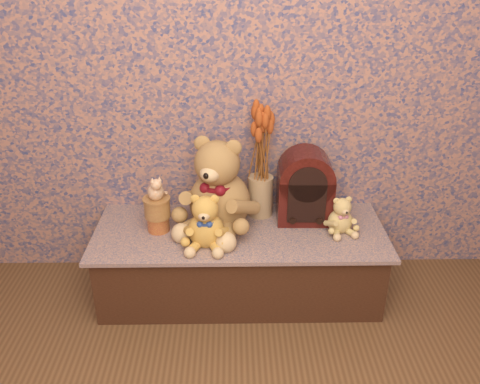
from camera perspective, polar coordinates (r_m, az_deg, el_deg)
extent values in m
cube|color=#394475|center=(2.48, -0.12, 17.69)|extent=(3.00, 0.10, 2.60)
cube|color=navy|center=(2.64, -0.02, -7.88)|extent=(1.46, 0.58, 0.38)
cylinder|color=tan|center=(2.63, 2.34, -0.42)|extent=(0.13, 0.13, 0.22)
cylinder|color=gold|center=(2.55, -9.25, -3.51)|extent=(0.11, 0.11, 0.08)
cylinder|color=tan|center=(2.50, -9.40, -1.74)|extent=(0.16, 0.16, 0.10)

